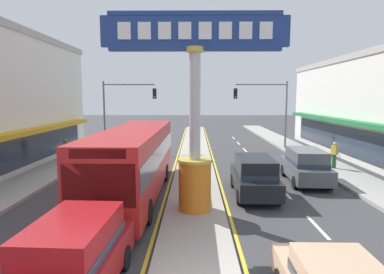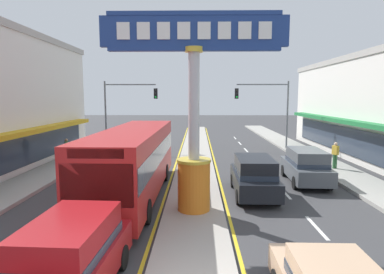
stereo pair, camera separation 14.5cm
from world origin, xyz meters
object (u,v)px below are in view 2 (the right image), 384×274
at_px(pedestrian_near_kerb, 335,154).
at_px(pedestrian_far_side, 67,149).
at_px(district_sign, 194,118).
at_px(traffic_light_left_side, 125,103).
at_px(suv_far_left_oncoming, 69,259).
at_px(suv_far_right_lane, 306,166).
at_px(suv_near_left_lane, 254,176).
at_px(traffic_light_right_side, 268,103).
at_px(bus_near_right_lane, 134,158).

distance_m(pedestrian_near_kerb, pedestrian_far_side, 18.26).
bearing_deg(pedestrian_far_side, district_sign, -46.28).
bearing_deg(pedestrian_near_kerb, traffic_light_left_side, 151.12).
relative_size(suv_far_left_oncoming, pedestrian_near_kerb, 2.74).
height_order(suv_far_right_lane, suv_far_left_oncoming, same).
relative_size(suv_near_left_lane, pedestrian_far_side, 2.75).
bearing_deg(traffic_light_right_side, suv_far_right_lane, -91.44).
relative_size(district_sign, traffic_light_right_side, 1.28).
bearing_deg(traffic_light_right_side, pedestrian_near_kerb, -73.30).
xyz_separation_m(district_sign, traffic_light_right_side, (6.48, 16.37, 0.31)).
bearing_deg(pedestrian_near_kerb, bus_near_right_lane, -154.98).
bearing_deg(suv_near_left_lane, pedestrian_near_kerb, 41.26).
bearing_deg(suv_far_left_oncoming, pedestrian_far_side, 112.17).
relative_size(suv_far_right_lane, pedestrian_far_side, 2.78).
height_order(traffic_light_left_side, traffic_light_right_side, same).
height_order(bus_near_right_lane, suv_far_left_oncoming, bus_near_right_lane).
height_order(suv_near_left_lane, pedestrian_near_kerb, suv_near_left_lane).
bearing_deg(suv_near_left_lane, district_sign, -140.11).
distance_m(district_sign, traffic_light_left_side, 17.61).
bearing_deg(district_sign, traffic_light_left_side, 111.58).
bearing_deg(suv_far_left_oncoming, traffic_light_left_side, 99.20).
relative_size(traffic_light_right_side, suv_far_right_lane, 1.32).
distance_m(traffic_light_left_side, bus_near_right_lane, 14.77).
xyz_separation_m(suv_far_left_oncoming, pedestrian_far_side, (-6.25, 15.34, 0.15)).
distance_m(suv_far_right_lane, suv_near_left_lane, 4.10).
bearing_deg(bus_near_right_lane, traffic_light_right_side, 56.45).
distance_m(bus_near_right_lane, pedestrian_far_side, 9.64).
bearing_deg(bus_near_right_lane, traffic_light_left_side, 104.24).
distance_m(suv_near_left_lane, pedestrian_near_kerb, 8.19).
bearing_deg(suv_far_right_lane, traffic_light_left_side, 137.71).
height_order(suv_far_left_oncoming, pedestrian_near_kerb, suv_far_left_oncoming).
xyz_separation_m(traffic_light_right_side, pedestrian_far_side, (-15.61, -6.82, -3.11)).
bearing_deg(pedestrian_far_side, bus_near_right_lane, -49.48).
distance_m(traffic_light_left_side, traffic_light_right_side, 12.95).
xyz_separation_m(district_sign, pedestrian_near_kerb, (9.04, 7.81, -2.79)).
height_order(traffic_light_left_side, suv_near_left_lane, traffic_light_left_side).
bearing_deg(pedestrian_far_side, suv_far_left_oncoming, -67.83).
xyz_separation_m(traffic_light_left_side, bus_near_right_lane, (3.59, -14.13, -2.38)).
bearing_deg(bus_near_right_lane, pedestrian_far_side, 130.52).
xyz_separation_m(traffic_light_left_side, pedestrian_far_side, (-2.66, -6.82, -3.11)).
xyz_separation_m(traffic_light_right_side, bus_near_right_lane, (-9.37, -14.13, -2.38)).
height_order(pedestrian_near_kerb, pedestrian_far_side, pedestrian_near_kerb).
bearing_deg(district_sign, traffic_light_right_side, 68.42).
relative_size(bus_near_right_lane, suv_near_left_lane, 2.42).
height_order(bus_near_right_lane, suv_near_left_lane, bus_near_right_lane).
xyz_separation_m(bus_near_right_lane, suv_near_left_lane, (5.78, 0.17, -0.88)).
xyz_separation_m(bus_near_right_lane, suv_far_left_oncoming, (0.00, -8.03, -0.88)).
relative_size(suv_far_right_lane, suv_far_left_oncoming, 1.00).
xyz_separation_m(district_sign, traffic_light_left_side, (-6.48, 16.37, 0.31)).
height_order(traffic_light_left_side, suv_far_right_lane, traffic_light_left_side).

